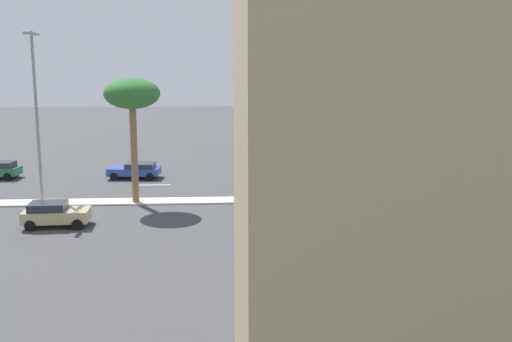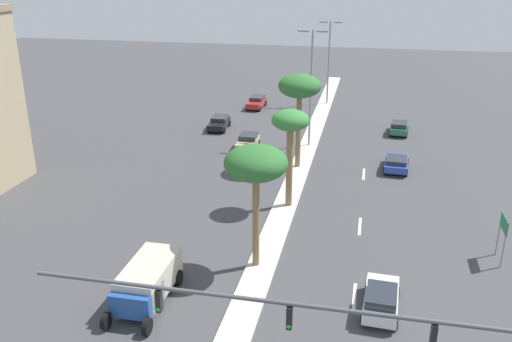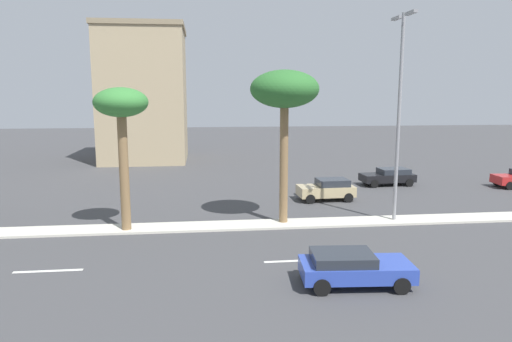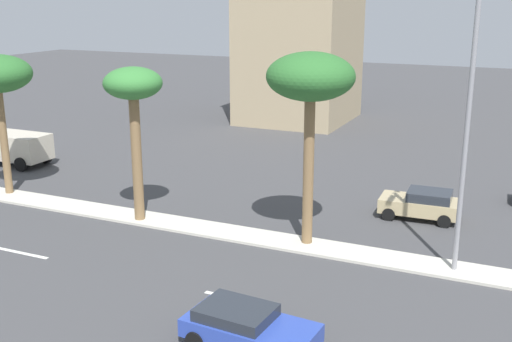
% 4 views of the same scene
% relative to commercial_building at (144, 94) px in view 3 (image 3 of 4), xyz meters
% --- Properties ---
extents(ground_plane, '(160.00, 160.00, 0.00)m').
position_rel_commercial_building_xyz_m(ground_plane, '(27.74, 7.53, -7.24)').
color(ground_plane, '#424244').
extents(median_curb, '(1.80, 74.03, 0.12)m').
position_rel_commercial_building_xyz_m(median_curb, '(27.74, 15.76, -7.18)').
color(median_curb, beige).
rests_on(median_curb, ground).
extents(lane_stripe_left, '(0.20, 2.80, 0.01)m').
position_rel_commercial_building_xyz_m(lane_stripe_left, '(33.50, -0.30, -7.24)').
color(lane_stripe_left, silver).
rests_on(lane_stripe_left, ground).
extents(lane_stripe_leading, '(0.20, 2.80, 0.01)m').
position_rel_commercial_building_xyz_m(lane_stripe_leading, '(33.50, 10.15, -7.24)').
color(lane_stripe_leading, silver).
rests_on(lane_stripe_leading, ground).
extents(commercial_building, '(10.20, 9.12, 14.45)m').
position_rel_commercial_building_xyz_m(commercial_building, '(0.00, 0.00, 0.00)').
color(commercial_building, tan).
rests_on(commercial_building, ground).
extents(palm_tree_left, '(2.78, 2.78, 7.49)m').
position_rel_commercial_building_xyz_m(palm_tree_left, '(28.00, 2.06, -0.81)').
color(palm_tree_left, olive).
rests_on(palm_tree_left, median_curb).
extents(palm_tree_far, '(3.75, 3.75, 8.45)m').
position_rel_commercial_building_xyz_m(palm_tree_far, '(27.49, 10.65, 0.10)').
color(palm_tree_far, olive).
rests_on(palm_tree_far, median_curb).
extents(street_lamp_rear, '(2.90, 0.24, 11.47)m').
position_rel_commercial_building_xyz_m(street_lamp_rear, '(27.77, 17.07, -0.52)').
color(street_lamp_rear, gray).
rests_on(street_lamp_rear, median_curb).
extents(sedan_black_center, '(2.16, 4.29, 1.35)m').
position_rel_commercial_building_xyz_m(sedan_black_center, '(17.18, 21.07, -6.51)').
color(sedan_black_center, black).
rests_on(sedan_black_center, ground).
extents(sedan_blue_far, '(2.32, 4.34, 1.29)m').
position_rel_commercial_building_xyz_m(sedan_blue_far, '(36.30, 11.81, -6.53)').
color(sedan_blue_far, '#2D47AD').
rests_on(sedan_blue_far, ground).
extents(sedan_tan_front, '(2.13, 3.89, 1.48)m').
position_rel_commercial_building_xyz_m(sedan_tan_front, '(21.91, 14.70, -6.45)').
color(sedan_tan_front, tan).
rests_on(sedan_tan_front, ground).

